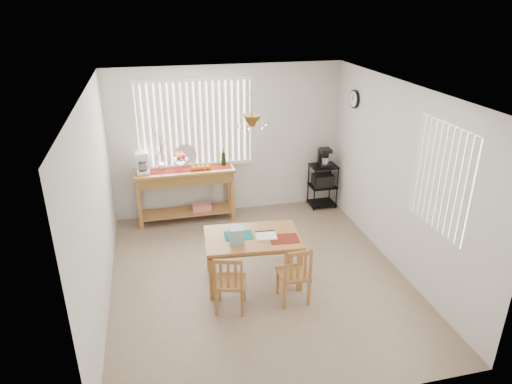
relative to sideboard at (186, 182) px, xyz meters
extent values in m
cube|color=gray|center=(0.79, -2.00, -0.71)|extent=(4.00, 4.50, 0.01)
cube|color=silver|center=(0.79, 0.30, 0.60)|extent=(4.00, 0.10, 2.60)
cube|color=silver|center=(0.79, -4.30, 0.60)|extent=(4.00, 0.10, 2.60)
cube|color=silver|center=(-1.26, -2.00, 0.60)|extent=(0.10, 4.50, 2.60)
cube|color=silver|center=(2.84, -2.00, 0.60)|extent=(0.10, 4.50, 2.60)
cube|color=white|center=(0.79, -2.00, 1.95)|extent=(4.00, 4.50, 0.10)
cube|color=white|center=(0.24, 0.25, 0.95)|extent=(1.90, 0.01, 1.40)
cube|color=white|center=(-0.66, 0.24, 0.95)|extent=(0.07, 0.03, 1.40)
cube|color=white|center=(-0.56, 0.24, 0.95)|extent=(0.07, 0.03, 1.40)
cube|color=white|center=(-0.45, 0.24, 0.95)|extent=(0.07, 0.03, 1.40)
cube|color=white|center=(-0.34, 0.24, 0.95)|extent=(0.07, 0.03, 1.40)
cube|color=white|center=(-0.24, 0.24, 0.95)|extent=(0.07, 0.03, 1.40)
cube|color=white|center=(-0.13, 0.24, 0.95)|extent=(0.07, 0.03, 1.40)
cube|color=white|center=(-0.03, 0.24, 0.95)|extent=(0.07, 0.03, 1.40)
cube|color=white|center=(0.08, 0.24, 0.95)|extent=(0.07, 0.03, 1.40)
cube|color=white|center=(0.18, 0.24, 0.95)|extent=(0.07, 0.03, 1.40)
cube|color=white|center=(0.29, 0.24, 0.95)|extent=(0.07, 0.03, 1.40)
cube|color=white|center=(0.39, 0.24, 0.95)|extent=(0.07, 0.03, 1.40)
cube|color=white|center=(0.50, 0.24, 0.95)|extent=(0.07, 0.03, 1.40)
cube|color=white|center=(0.61, 0.24, 0.95)|extent=(0.07, 0.03, 1.40)
cube|color=white|center=(0.71, 0.24, 0.95)|extent=(0.07, 0.03, 1.40)
cube|color=white|center=(0.82, 0.24, 0.95)|extent=(0.07, 0.03, 1.40)
cube|color=white|center=(0.92, 0.24, 0.95)|extent=(0.07, 0.03, 1.40)
cube|color=white|center=(1.03, 0.24, 0.95)|extent=(0.07, 0.03, 1.40)
cube|color=white|center=(1.13, 0.24, 0.95)|extent=(0.07, 0.03, 1.40)
cube|color=white|center=(0.24, 0.22, 0.22)|extent=(1.98, 0.06, 0.06)
cube|color=white|center=(0.24, 0.22, 1.68)|extent=(1.98, 0.06, 0.06)
cube|color=white|center=(2.78, -2.90, 0.95)|extent=(0.01, 1.10, 1.30)
cube|color=white|center=(2.77, -3.39, 0.95)|extent=(0.03, 0.07, 1.30)
cube|color=white|center=(2.77, -3.28, 0.95)|extent=(0.03, 0.07, 1.30)
cube|color=white|center=(2.77, -3.17, 0.95)|extent=(0.03, 0.07, 1.30)
cube|color=white|center=(2.77, -3.06, 0.95)|extent=(0.03, 0.07, 1.30)
cube|color=white|center=(2.77, -2.95, 0.95)|extent=(0.03, 0.07, 1.30)
cube|color=white|center=(2.77, -2.84, 0.95)|extent=(0.03, 0.07, 1.30)
cube|color=white|center=(2.77, -2.73, 0.95)|extent=(0.03, 0.07, 1.30)
cube|color=white|center=(2.77, -2.62, 0.95)|extent=(0.03, 0.07, 1.30)
cube|color=white|center=(2.77, -2.51, 0.95)|extent=(0.03, 0.07, 1.30)
cube|color=white|center=(2.77, -2.40, 0.95)|extent=(0.03, 0.07, 1.30)
cylinder|color=black|center=(2.76, -0.45, 1.38)|extent=(0.04, 0.30, 0.30)
cylinder|color=white|center=(2.74, -0.45, 1.38)|extent=(0.01, 0.25, 0.25)
cylinder|color=olive|center=(0.69, -2.04, 1.73)|extent=(0.01, 0.01, 0.34)
cone|color=olive|center=(0.69, -2.04, 1.55)|extent=(0.24, 0.24, 0.14)
sphere|color=white|center=(0.85, -2.04, 1.49)|extent=(0.05, 0.05, 0.05)
sphere|color=white|center=(0.77, -1.90, 1.49)|extent=(0.05, 0.05, 0.05)
sphere|color=white|center=(0.61, -1.90, 1.49)|extent=(0.05, 0.05, 0.05)
sphere|color=white|center=(0.53, -2.04, 1.49)|extent=(0.05, 0.05, 0.05)
sphere|color=white|center=(0.61, -2.18, 1.49)|extent=(0.05, 0.05, 0.05)
sphere|color=white|center=(0.77, -2.18, 1.49)|extent=(0.05, 0.05, 0.05)
cube|color=#AD733A|center=(-0.01, 0.00, 0.21)|extent=(1.67, 0.47, 0.04)
cube|color=olive|center=(-0.01, 0.00, 0.10)|extent=(1.60, 0.43, 0.17)
cube|color=#AD733A|center=(-0.79, -0.18, -0.34)|extent=(0.06, 0.06, 0.72)
cube|color=#AD733A|center=(0.77, -0.18, -0.34)|extent=(0.06, 0.06, 0.72)
cube|color=#AD733A|center=(-0.79, 0.18, -0.34)|extent=(0.06, 0.06, 0.72)
cube|color=#AD733A|center=(0.77, 0.18, -0.34)|extent=(0.06, 0.06, 0.72)
cube|color=#AD733A|center=(-0.01, 0.00, -0.55)|extent=(1.54, 0.41, 0.03)
cube|color=red|center=(0.25, 0.00, -0.48)|extent=(0.31, 0.23, 0.10)
cube|color=maroon|center=(-0.01, 0.00, 0.24)|extent=(1.58, 0.26, 0.01)
cube|color=white|center=(-0.68, 0.00, 0.26)|extent=(0.21, 0.25, 0.05)
cube|color=white|center=(-0.68, 0.08, 0.39)|extent=(0.21, 0.08, 0.31)
cube|color=white|center=(-0.68, -0.02, 0.56)|extent=(0.21, 0.23, 0.07)
cylinder|color=white|center=(-0.68, -0.03, 0.35)|extent=(0.14, 0.14, 0.14)
cylinder|color=white|center=(-0.06, -0.02, 0.29)|extent=(0.05, 0.05, 0.10)
cone|color=white|center=(-0.06, -0.02, 0.38)|extent=(0.27, 0.27, 0.09)
sphere|color=#A9161E|center=(-0.01, -0.02, 0.47)|extent=(0.08, 0.08, 0.08)
sphere|color=#A9161E|center=(-0.09, 0.02, 0.47)|extent=(0.08, 0.08, 0.08)
sphere|color=#A9161E|center=(-0.09, -0.07, 0.47)|extent=(0.08, 0.08, 0.08)
sphere|color=orange|center=(0.14, -0.08, 0.28)|extent=(0.08, 0.08, 0.08)
sphere|color=orange|center=(0.22, -0.08, 0.28)|extent=(0.08, 0.08, 0.08)
sphere|color=orange|center=(0.30, -0.08, 0.28)|extent=(0.08, 0.08, 0.08)
sphere|color=orange|center=(0.39, -0.08, 0.28)|extent=(0.08, 0.08, 0.08)
cylinder|color=silver|center=(0.04, 0.19, 0.42)|extent=(0.37, 0.09, 0.37)
cylinder|color=white|center=(-0.38, 0.05, 0.31)|extent=(0.08, 0.08, 0.15)
cylinder|color=#4C3823|center=(-0.38, 0.05, 0.61)|extent=(0.09, 0.04, 0.46)
cylinder|color=#4C3823|center=(-0.38, 0.05, 0.64)|extent=(0.14, 0.06, 0.50)
cylinder|color=#4C3823|center=(-0.38, 0.05, 0.59)|extent=(0.18, 0.08, 0.38)
cylinder|color=#4C3823|center=(-0.38, 0.05, 0.67)|extent=(0.06, 0.03, 0.57)
cylinder|color=#4C3823|center=(-0.38, 0.05, 0.58)|extent=(0.23, 0.10, 0.32)
cylinder|color=black|center=(0.67, 0.05, 0.35)|extent=(0.08, 0.08, 0.24)
cylinder|color=black|center=(0.67, 0.05, 0.52)|extent=(0.03, 0.03, 0.08)
cylinder|color=black|center=(2.27, -0.17, -0.30)|extent=(0.02, 0.02, 0.80)
cylinder|color=black|center=(2.70, -0.17, -0.30)|extent=(0.02, 0.02, 0.80)
cylinder|color=black|center=(2.27, 0.17, -0.30)|extent=(0.02, 0.02, 0.80)
cylinder|color=black|center=(2.70, 0.17, -0.30)|extent=(0.02, 0.02, 0.80)
cube|color=black|center=(2.49, 0.00, 0.08)|extent=(0.47, 0.38, 0.03)
cube|color=black|center=(2.49, 0.00, -0.30)|extent=(0.47, 0.38, 0.02)
cube|color=black|center=(2.49, 0.00, -0.65)|extent=(0.47, 0.38, 0.02)
cube|color=black|center=(2.49, 0.00, -0.19)|extent=(0.36, 0.28, 0.21)
cube|color=black|center=(2.49, -0.01, 0.12)|extent=(0.19, 0.23, 0.05)
cube|color=black|center=(2.49, 0.06, 0.24)|extent=(0.19, 0.08, 0.28)
cube|color=black|center=(2.49, -0.01, 0.40)|extent=(0.19, 0.21, 0.07)
cylinder|color=silver|center=(2.49, -0.02, 0.21)|extent=(0.12, 0.12, 0.12)
cube|color=#AD733A|center=(0.69, -2.04, -0.05)|extent=(1.32, 0.91, 0.04)
cube|color=olive|center=(0.69, -2.04, -0.09)|extent=(1.23, 0.81, 0.05)
cube|color=#AD733A|center=(0.09, -2.34, -0.41)|extent=(0.07, 0.07, 0.59)
cube|color=#AD733A|center=(1.24, -2.43, -0.41)|extent=(0.07, 0.07, 0.59)
cube|color=#AD733A|center=(0.15, -1.64, -0.41)|extent=(0.07, 0.07, 0.59)
cube|color=#AD733A|center=(1.30, -1.73, -0.41)|extent=(0.07, 0.07, 0.59)
cube|color=#136D64|center=(0.52, -1.98, -0.03)|extent=(0.40, 0.30, 0.01)
cube|color=maroon|center=(1.09, -2.20, -0.03)|extent=(0.40, 0.30, 0.01)
cube|color=white|center=(0.87, -2.10, -0.02)|extent=(0.29, 0.24, 0.02)
cube|color=black|center=(0.88, -1.98, -0.02)|extent=(0.27, 0.05, 0.03)
cube|color=#7BA5B4|center=(0.46, -2.15, 0.08)|extent=(0.19, 0.19, 0.22)
cube|color=#AD733A|center=(0.29, -2.58, -0.32)|extent=(0.46, 0.46, 0.04)
cube|color=#AD733A|center=(0.49, -2.48, -0.52)|extent=(0.04, 0.04, 0.36)
cube|color=#AD733A|center=(0.18, -2.39, -0.52)|extent=(0.04, 0.04, 0.36)
cube|color=#AD733A|center=(0.40, -2.78, -0.52)|extent=(0.04, 0.04, 0.36)
cube|color=#AD733A|center=(0.09, -2.69, -0.52)|extent=(0.04, 0.04, 0.36)
cube|color=#AD733A|center=(0.39, -2.79, -0.10)|extent=(0.04, 0.04, 0.41)
cube|color=#AD733A|center=(0.09, -2.70, -0.10)|extent=(0.04, 0.04, 0.41)
cube|color=#AD733A|center=(0.24, -2.74, 0.07)|extent=(0.33, 0.12, 0.05)
cube|color=#AD733A|center=(0.33, -2.77, -0.12)|extent=(0.04, 0.03, 0.32)
cube|color=#AD733A|center=(0.24, -2.74, -0.12)|extent=(0.04, 0.03, 0.32)
cube|color=#AD733A|center=(0.16, -2.72, -0.12)|extent=(0.04, 0.03, 0.32)
cube|color=#AD733A|center=(1.10, -2.60, -0.32)|extent=(0.38, 0.38, 0.04)
cube|color=#AD733A|center=(1.26, -2.44, -0.52)|extent=(0.04, 0.04, 0.37)
cube|color=#AD733A|center=(0.94, -2.44, -0.52)|extent=(0.04, 0.04, 0.37)
cube|color=#AD733A|center=(1.26, -2.77, -0.52)|extent=(0.04, 0.04, 0.37)
cube|color=#AD733A|center=(0.94, -2.76, -0.52)|extent=(0.04, 0.04, 0.37)
cube|color=#AD733A|center=(1.26, -2.77, -0.10)|extent=(0.03, 0.03, 0.41)
cube|color=#AD733A|center=(0.94, -2.77, -0.10)|extent=(0.03, 0.03, 0.41)
cube|color=#AD733A|center=(1.10, -2.77, 0.08)|extent=(0.34, 0.03, 0.05)
cube|color=#AD733A|center=(1.19, -2.77, -0.12)|extent=(0.04, 0.02, 0.33)
cube|color=#AD733A|center=(1.10, -2.77, -0.12)|extent=(0.04, 0.02, 0.33)
cube|color=#AD733A|center=(1.01, -2.77, -0.12)|extent=(0.04, 0.02, 0.33)
camera|label=1|loc=(-0.48, -7.24, 2.93)|focal=32.00mm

